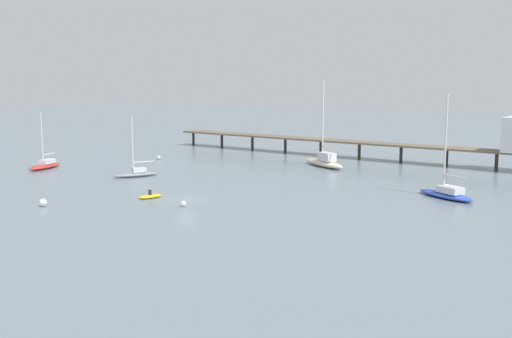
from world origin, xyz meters
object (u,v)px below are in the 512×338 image
Objects in this scene: sailboat_red at (45,165)px; mooring_buoy_outer at (183,204)px; dinghy_yellow at (150,196)px; mooring_buoy_inner at (159,157)px; pier at (439,138)px; sailboat_blue at (447,192)px; sailboat_gray at (136,172)px; mooring_buoy_mid at (43,203)px; sailboat_cream at (324,161)px.

sailboat_red is 13.51× the size of mooring_buoy_outer.
mooring_buoy_inner is at bearing 128.42° from dinghy_yellow.
pier is at bearing 34.17° from sailboat_red.
sailboat_blue reaches higher than mooring_buoy_inner.
mooring_buoy_outer is at bearing -34.83° from sailboat_gray.
mooring_buoy_mid is (-6.52, -9.39, 0.21)m from dinghy_yellow.
mooring_buoy_inner is at bearing 65.78° from sailboat_red.
sailboat_cream is at bearing 78.68° from dinghy_yellow.
sailboat_blue is at bearing 36.97° from mooring_buoy_mid.
mooring_buoy_outer is (-0.38, -34.29, -0.60)m from sailboat_cream.
sailboat_blue reaches higher than dinghy_yellow.
sailboat_cream is at bearing 89.36° from mooring_buoy_outer.
pier is 59.59m from sailboat_red.
sailboat_gray is 18.16m from mooring_buoy_inner.
pier is 45.82m from sailboat_gray.
sailboat_gray is at bearing -59.63° from mooring_buoy_inner.
mooring_buoy_mid is at bearing -68.21° from mooring_buoy_inner.
dinghy_yellow is at bearing -149.21° from sailboat_blue.
pier reaches higher than dinghy_yellow.
sailboat_red is 13.68× the size of mooring_buoy_inner.
mooring_buoy_mid is 14.72m from mooring_buoy_outer.
mooring_buoy_mid is 1.35× the size of mooring_buoy_inner.
sailboat_red is 18.54m from mooring_buoy_inner.
pier is at bearing 71.61° from mooring_buoy_outer.
sailboat_cream is 1.59× the size of sailboat_gray.
mooring_buoy_inner is (-20.71, 26.12, 0.10)m from dinghy_yellow.
pier is 58.92m from mooring_buoy_mid.
pier reaches higher than mooring_buoy_mid.
mooring_buoy_outer is at bearing -46.17° from mooring_buoy_inner.
sailboat_blue is 40.70m from sailboat_gray.
pier is 109.45× the size of mooring_buoy_outer.
sailboat_cream is 34.30m from mooring_buoy_outer.
dinghy_yellow is at bearing -42.18° from sailboat_gray.
sailboat_blue is 50.17m from mooring_buoy_inner.
sailboat_cream is at bearing 13.13° from mooring_buoy_inner.
dinghy_yellow reaches higher than mooring_buoy_inner.
mooring_buoy_outer is (-22.51, -18.89, -0.37)m from sailboat_blue.
sailboat_blue is 43.99m from mooring_buoy_mid.
sailboat_cream reaches higher than sailboat_red.
mooring_buoy_inner is at bearing 120.37° from sailboat_gray.
sailboat_gray reaches higher than pier.
pier is at bearing 35.20° from sailboat_cream.
mooring_buoy_mid is at bearing -149.09° from mooring_buoy_outer.
mooring_buoy_inner is (7.61, 16.91, -0.28)m from sailboat_red.
mooring_buoy_outer is at bearing -16.66° from dinghy_yellow.
dinghy_yellow is (-20.89, -42.62, -4.06)m from pier.
mooring_buoy_outer is 38.74m from mooring_buoy_inner.
mooring_buoy_inner is (-49.34, 9.06, -0.37)m from sailboat_blue.
pier is 82.09× the size of mooring_buoy_mid.
pier is 21.69× the size of dinghy_yellow.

